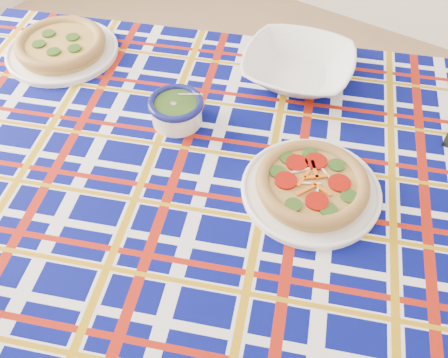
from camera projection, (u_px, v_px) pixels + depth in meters
The scene contains 7 objects.
floor at pixel (183, 296), 1.77m from camera, with size 4.00×4.00×0.00m, color olive.
dining_table at pixel (238, 192), 1.18m from camera, with size 1.91×1.57×0.77m.
tablecloth at pixel (238, 185), 1.16m from camera, with size 1.68×1.06×0.11m, color #05095A, non-canonical shape.
main_focaccia_plate at pixel (312, 183), 1.05m from camera, with size 0.31×0.31×0.06m, color #B2893F, non-canonical shape.
pesto_bowl at pixel (176, 109), 1.19m from camera, with size 0.13×0.13×0.08m, color #1C370F, non-canonical shape.
serving_bowl at pixel (298, 67), 1.31m from camera, with size 0.29×0.29×0.07m, color white.
second_focaccia_plate at pixel (61, 45), 1.38m from camera, with size 0.32×0.32×0.06m, color #B2893F, non-canonical shape.
Camera 1 is at (0.58, -0.62, 1.61)m, focal length 40.00 mm.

